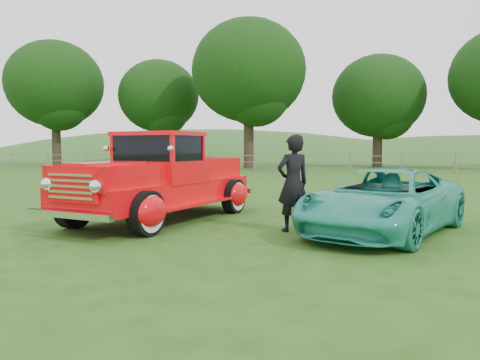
% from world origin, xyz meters
% --- Properties ---
extents(ground, '(140.00, 140.00, 0.00)m').
position_xyz_m(ground, '(0.00, 0.00, 0.00)').
color(ground, '#254612').
rests_on(ground, ground).
extents(distant_hills, '(116.00, 60.00, 18.00)m').
position_xyz_m(distant_hills, '(-4.08, 59.46, -4.55)').
color(distant_hills, '#2A5D22').
rests_on(distant_hills, ground).
extents(fence_line, '(48.00, 0.12, 1.20)m').
position_xyz_m(fence_line, '(0.00, 22.00, 0.60)').
color(fence_line, '#6B625B').
rests_on(fence_line, ground).
extents(tree_far_west, '(7.60, 7.60, 9.93)m').
position_xyz_m(tree_far_west, '(-20.00, 26.00, 6.49)').
color(tree_far_west, black).
rests_on(tree_far_west, ground).
extents(tree_mid_west, '(6.40, 6.40, 8.46)m').
position_xyz_m(tree_mid_west, '(-12.00, 28.00, 5.55)').
color(tree_mid_west, black).
rests_on(tree_mid_west, ground).
extents(tree_near_west, '(8.00, 8.00, 10.42)m').
position_xyz_m(tree_near_west, '(-4.00, 25.00, 6.80)').
color(tree_near_west, black).
rests_on(tree_near_west, ground).
extents(tree_near_east, '(6.80, 6.80, 8.33)m').
position_xyz_m(tree_near_east, '(5.00, 29.00, 5.25)').
color(tree_near_east, black).
rests_on(tree_near_east, ground).
extents(red_pickup, '(3.09, 5.26, 1.78)m').
position_xyz_m(red_pickup, '(-0.88, 1.39, 0.80)').
color(red_pickup, black).
rests_on(red_pickup, ground).
extents(teal_sedan, '(3.35, 4.41, 1.11)m').
position_xyz_m(teal_sedan, '(3.41, 0.87, 0.56)').
color(teal_sedan, teal).
rests_on(teal_sedan, ground).
extents(man, '(0.74, 0.70, 1.70)m').
position_xyz_m(man, '(1.86, 0.73, 0.85)').
color(man, black).
rests_on(man, ground).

